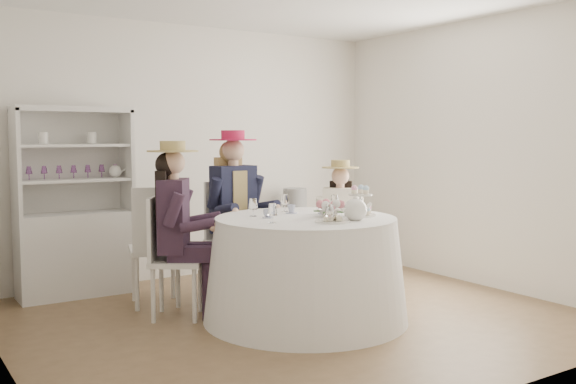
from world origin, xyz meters
TOP-DOWN VIEW (x-y plane):
  - ground at (0.00, 0.00)m, footprint 4.50×4.50m
  - wall_back at (0.00, 2.00)m, footprint 4.50×0.00m
  - wall_front at (0.00, -2.00)m, footprint 4.50×0.00m
  - wall_left at (-2.25, 0.00)m, footprint 0.00×4.50m
  - wall_right at (2.25, 0.00)m, footprint 0.00×4.50m
  - tea_table at (0.04, -0.11)m, footprint 1.69×1.69m
  - hutch at (-1.34, 1.76)m, footprint 1.11×0.51m
  - side_table at (1.15, 1.72)m, footprint 0.50×0.50m
  - hatbox at (1.15, 1.72)m, footprint 0.34×0.34m
  - guest_left at (-0.83, 0.52)m, footprint 0.63×0.59m
  - guest_mid at (-0.05, 0.96)m, footprint 0.58×0.60m
  - guest_right at (0.89, 0.54)m, footprint 0.54×0.55m
  - spare_chair at (-0.85, 0.95)m, footprint 0.55×0.55m
  - teacup_a at (-0.25, 0.01)m, footprint 0.09×0.09m
  - teacup_b at (0.08, 0.17)m, footprint 0.08×0.08m
  - teacup_c at (0.30, -0.01)m, footprint 0.11×0.11m
  - flower_bowl at (0.25, -0.15)m, footprint 0.25×0.25m
  - flower_arrangement at (0.21, -0.21)m, footprint 0.18×0.18m
  - table_teapot at (0.26, -0.48)m, footprint 0.26×0.18m
  - sandwich_plate at (0.03, -0.48)m, footprint 0.27×0.27m
  - cupcake_stand at (0.47, -0.28)m, footprint 0.26×0.26m
  - stemware_set at (0.04, -0.11)m, footprint 0.90×0.94m

SIDE VIEW (x-z plane):
  - ground at x=0.00m, z-range 0.00..0.00m
  - side_table at x=1.15m, z-range 0.00..0.65m
  - tea_table at x=0.04m, z-range 0.00..0.85m
  - spare_chair at x=-0.85m, z-range 0.04..1.12m
  - hutch at x=-1.34m, z-range -0.26..1.54m
  - guest_right at x=0.89m, z-range 0.08..1.37m
  - hatbox at x=1.15m, z-range 0.65..0.92m
  - guest_left at x=-0.83m, z-range 0.09..1.58m
  - sandwich_plate at x=0.03m, z-range 0.84..0.90m
  - flower_bowl at x=0.25m, z-range 0.86..0.90m
  - teacup_a at x=-0.25m, z-range 0.86..0.92m
  - teacup_b at x=0.08m, z-range 0.86..0.92m
  - guest_mid at x=-0.05m, z-range 0.10..1.68m
  - teacup_c at x=0.30m, z-range 0.86..0.93m
  - stemware_set at x=0.04m, z-range 0.86..1.01m
  - table_teapot at x=0.26m, z-range 0.84..1.04m
  - flower_arrangement at x=0.21m, z-range 0.91..0.98m
  - cupcake_stand at x=0.47m, z-range 0.82..1.07m
  - wall_back at x=0.00m, z-range -0.90..3.60m
  - wall_front at x=0.00m, z-range -0.90..3.60m
  - wall_left at x=-2.25m, z-range -0.90..3.60m
  - wall_right at x=2.25m, z-range -0.90..3.60m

